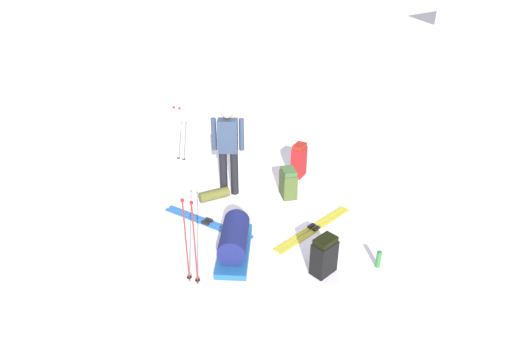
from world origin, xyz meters
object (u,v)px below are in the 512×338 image
object	(u,v)px
backpack_small_spare	(299,160)
ski_pair_near	(314,228)
ski_poles_planted_far	(190,239)
sleeping_mat_rolled	(214,195)
thermos_bottle	(378,259)
gear_sled	(234,240)
backpack_large_dark	(324,256)
skier_standing	(228,146)
backpack_bright	(288,183)
ski_poles_planted_near	(179,131)
ski_pair_far	(207,223)

from	to	relation	value
backpack_small_spare	ski_pair_near	bearing A→B (deg)	-45.04
ski_poles_planted_far	sleeping_mat_rolled	bearing A→B (deg)	129.37
ski_poles_planted_far	thermos_bottle	bearing A→B (deg)	49.16
ski_pair_near	gear_sled	distance (m)	1.41
backpack_large_dark	ski_poles_planted_far	world-z (taller)	ski_poles_planted_far
skier_standing	sleeping_mat_rolled	distance (m)	0.93
skier_standing	backpack_bright	distance (m)	1.28
skier_standing	ski_poles_planted_far	size ratio (longest dim) A/B	1.29
skier_standing	ski_pair_near	distance (m)	2.06
backpack_small_spare	thermos_bottle	size ratio (longest dim) A/B	2.61
backpack_small_spare	gear_sled	distance (m)	2.71
backpack_large_dark	ski_poles_planted_near	distance (m)	4.36
backpack_large_dark	ski_poles_planted_near	bearing A→B (deg)	167.71
skier_standing	backpack_small_spare	xyz separation A→B (m)	(0.53, 1.41, -0.62)
skier_standing	backpack_large_dark	size ratio (longest dim) A/B	2.92
skier_standing	backpack_small_spare	world-z (taller)	skier_standing
backpack_bright	gear_sled	size ratio (longest dim) A/B	0.44
backpack_bright	sleeping_mat_rolled	xyz separation A→B (m)	(-0.92, -0.98, -0.18)
gear_sled	sleeping_mat_rolled	world-z (taller)	gear_sled
backpack_large_dark	sleeping_mat_rolled	xyz separation A→B (m)	(-2.59, 0.33, -0.19)
ski_pair_far	backpack_bright	distance (m)	1.67
ski_pair_far	ski_poles_planted_near	world-z (taller)	ski_poles_planted_near
ski_pair_near	thermos_bottle	distance (m)	1.23
ski_pair_far	backpack_bright	world-z (taller)	backpack_bright
backpack_bright	thermos_bottle	size ratio (longest dim) A/B	2.10
backpack_small_spare	sleeping_mat_rolled	xyz separation A→B (m)	(-0.58, -1.74, -0.24)
backpack_large_dark	backpack_bright	size ratio (longest dim) A/B	1.06
ski_poles_planted_far	ski_pair_near	bearing A→B (deg)	76.84
backpack_bright	gear_sled	bearing A→B (deg)	-76.85
ski_poles_planted_near	ski_poles_planted_far	size ratio (longest dim) A/B	0.92
ski_pair_near	ski_poles_planted_far	distance (m)	2.30
ski_poles_planted_far	sleeping_mat_rolled	xyz separation A→B (m)	(-1.39, 1.69, -0.64)
backpack_large_dark	ski_poles_planted_far	bearing A→B (deg)	-131.32
ski_poles_planted_near	thermos_bottle	xyz separation A→B (m)	(4.76, -0.30, -0.55)
ski_pair_far	ski_poles_planted_far	distance (m)	1.59
backpack_bright	thermos_bottle	distance (m)	2.29
ski_pair_near	backpack_bright	distance (m)	1.14
ski_pair_near	gear_sled	size ratio (longest dim) A/B	1.40
ski_pair_near	backpack_small_spare	world-z (taller)	backpack_small_spare
backpack_large_dark	gear_sled	distance (m)	1.34
backpack_small_spare	ski_pair_far	bearing A→B (deg)	-92.61
ski_pair_near	backpack_large_dark	bearing A→B (deg)	-47.79
ski_pair_far	backpack_bright	bearing A→B (deg)	74.41
gear_sled	sleeping_mat_rolled	bearing A→B (deg)	147.71
backpack_small_spare	gear_sled	world-z (taller)	backpack_small_spare
backpack_bright	backpack_small_spare	xyz separation A→B (m)	(-0.34, 0.76, 0.07)
ski_pair_near	sleeping_mat_rolled	distance (m)	1.94
skier_standing	ski_poles_planted_near	size ratio (longest dim) A/B	1.40
thermos_bottle	ski_pair_far	bearing A→B (deg)	-161.05
skier_standing	ski_poles_planted_far	bearing A→B (deg)	-56.65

